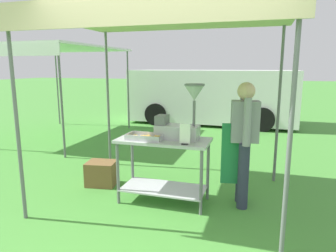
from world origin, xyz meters
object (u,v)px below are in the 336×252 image
object	(u,v)px
donut_cart	(164,158)
van_white	(212,96)
menu_sign	(185,136)
neighbour_tent	(55,50)
donut_tray	(146,137)
donut_fryer	(181,120)
vendor	(244,138)
stall_canopy	(166,21)
supply_crate	(102,173)

from	to	relation	value
donut_cart	van_white	xyz separation A→B (m)	(-0.35, 6.14, 0.27)
menu_sign	neighbour_tent	world-z (taller)	neighbour_tent
donut_tray	neighbour_tent	bearing A→B (deg)	140.18
neighbour_tent	donut_fryer	bearing A→B (deg)	-35.19
neighbour_tent	van_white	bearing A→B (deg)	44.12
vendor	van_white	distance (m)	6.09
stall_canopy	supply_crate	world-z (taller)	stall_canopy
stall_canopy	van_white	bearing A→B (deg)	93.34
donut_fryer	vendor	world-z (taller)	vendor
donut_tray	vendor	size ratio (longest dim) A/B	0.30
donut_cart	donut_tray	distance (m)	0.36
donut_fryer	donut_tray	bearing A→B (deg)	-159.48
stall_canopy	vendor	xyz separation A→B (m)	(1.01, 0.11, -1.45)
vendor	supply_crate	world-z (taller)	vendor
supply_crate	donut_tray	bearing A→B (deg)	-22.01
donut_tray	donut_fryer	size ratio (longest dim) A/B	0.66
van_white	neighbour_tent	bearing A→B (deg)	-135.88
vendor	supply_crate	xyz separation A→B (m)	(-2.10, 0.08, -0.72)
stall_canopy	menu_sign	size ratio (longest dim) A/B	12.12
supply_crate	neighbour_tent	size ratio (longest dim) A/B	0.15
menu_sign	donut_tray	bearing A→B (deg)	166.95
vendor	menu_sign	bearing A→B (deg)	-148.72
donut_cart	neighbour_tent	bearing A→B (deg)	142.51
neighbour_tent	supply_crate	bearing A→B (deg)	-44.38
donut_cart	supply_crate	bearing A→B (deg)	165.46
stall_canopy	donut_cart	size ratio (longest dim) A/B	2.57
menu_sign	neighbour_tent	size ratio (longest dim) A/B	0.08
donut_tray	supply_crate	size ratio (longest dim) A/B	0.98
donut_cart	supply_crate	world-z (taller)	donut_cart
stall_canopy	menu_sign	distance (m)	1.45
donut_cart	van_white	world-z (taller)	van_white
stall_canopy	donut_tray	world-z (taller)	stall_canopy
donut_cart	vendor	world-z (taller)	vendor
donut_tray	supply_crate	distance (m)	1.19
supply_crate	van_white	size ratio (longest dim) A/B	0.09
menu_sign	van_white	world-z (taller)	van_white
donut_cart	donut_fryer	bearing A→B (deg)	21.37
donut_fryer	van_white	world-z (taller)	van_white
vendor	van_white	bearing A→B (deg)	102.88
donut_tray	vendor	distance (m)	1.25
donut_cart	neighbour_tent	xyz separation A→B (m)	(-3.73, 2.86, 1.60)
donut_fryer	menu_sign	world-z (taller)	donut_fryer
menu_sign	van_white	xyz separation A→B (m)	(-0.69, 6.34, -0.10)
vendor	stall_canopy	bearing A→B (deg)	-173.92
donut_cart	donut_fryer	world-z (taller)	donut_fryer
donut_tray	menu_sign	distance (m)	0.57
menu_sign	neighbour_tent	distance (m)	5.24
stall_canopy	supply_crate	distance (m)	2.44
menu_sign	donut_fryer	bearing A→B (deg)	113.96
donut_cart	neighbour_tent	world-z (taller)	neighbour_tent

